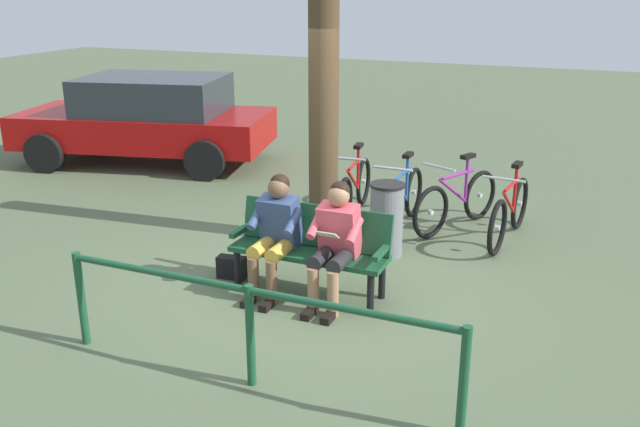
{
  "coord_description": "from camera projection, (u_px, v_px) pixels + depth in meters",
  "views": [
    {
      "loc": [
        -2.61,
        5.9,
        3.02
      ],
      "look_at": [
        -0.06,
        -0.2,
        0.75
      ],
      "focal_mm": 38.57,
      "sensor_mm": 36.0,
      "label": 1
    }
  ],
  "objects": [
    {
      "name": "tree_trunk",
      "position": [
        324.0,
        101.0,
        7.8
      ],
      "size": [
        0.35,
        0.35,
        3.38
      ],
      "primitive_type": "cylinder",
      "color": "#4C3823",
      "rests_on": "ground"
    },
    {
      "name": "person_companion",
      "position": [
        275.0,
        229.0,
        6.8
      ],
      "size": [
        0.49,
        0.77,
        1.2
      ],
      "rotation": [
        0.0,
        0.0,
        -0.01
      ],
      "color": "#334772",
      "rests_on": "ground"
    },
    {
      "name": "bicycle_red",
      "position": [
        509.0,
        213.0,
        8.22
      ],
      "size": [
        0.48,
        1.68,
        0.94
      ],
      "rotation": [
        0.0,
        0.0,
        1.46
      ],
      "color": "black",
      "rests_on": "ground"
    },
    {
      "name": "ground_plane",
      "position": [
        307.0,
        287.0,
        7.08
      ],
      "size": [
        40.0,
        40.0,
        0.0
      ],
      "primitive_type": "plane",
      "color": "#566647"
    },
    {
      "name": "parked_car",
      "position": [
        148.0,
        118.0,
        11.65
      ],
      "size": [
        4.49,
        2.72,
        1.47
      ],
      "rotation": [
        0.0,
        0.0,
        0.22
      ],
      "color": "#A50C0C",
      "rests_on": "ground"
    },
    {
      "name": "litter_bin",
      "position": [
        386.0,
        220.0,
        7.77
      ],
      "size": [
        0.4,
        0.4,
        0.86
      ],
      "color": "slate",
      "rests_on": "ground"
    },
    {
      "name": "handbag",
      "position": [
        232.0,
        267.0,
        7.26
      ],
      "size": [
        0.31,
        0.17,
        0.24
      ],
      "primitive_type": "cube",
      "rotation": [
        0.0,
        0.0,
        0.1
      ],
      "color": "black",
      "rests_on": "ground"
    },
    {
      "name": "bicycle_green",
      "position": [
        354.0,
        189.0,
        9.12
      ],
      "size": [
        0.48,
        1.68,
        0.94
      ],
      "rotation": [
        0.0,
        0.0,
        1.67
      ],
      "color": "black",
      "rests_on": "ground"
    },
    {
      "name": "person_reading",
      "position": [
        335.0,
        238.0,
        6.56
      ],
      "size": [
        0.49,
        0.77,
        1.2
      ],
      "rotation": [
        0.0,
        0.0,
        -0.01
      ],
      "color": "#D84C59",
      "rests_on": "ground"
    },
    {
      "name": "bench",
      "position": [
        312.0,
        243.0,
        6.87
      ],
      "size": [
        1.61,
        0.5,
        0.87
      ],
      "rotation": [
        0.0,
        0.0,
        -0.01
      ],
      "color": "#194C2D",
      "rests_on": "ground"
    },
    {
      "name": "bicycle_purple",
      "position": [
        402.0,
        201.0,
        8.66
      ],
      "size": [
        0.48,
        1.68,
        0.94
      ],
      "rotation": [
        0.0,
        0.0,
        1.54
      ],
      "color": "black",
      "rests_on": "ground"
    },
    {
      "name": "railing_fence",
      "position": [
        250.0,
        315.0,
        5.2
      ],
      "size": [
        3.34,
        0.09,
        0.85
      ],
      "rotation": [
        0.0,
        0.0,
        -0.01
      ],
      "color": "#194C2D",
      "rests_on": "ground"
    },
    {
      "name": "bicycle_black",
      "position": [
        456.0,
        201.0,
        8.64
      ],
      "size": [
        0.77,
        1.55,
        0.94
      ],
      "rotation": [
        0.0,
        0.0,
        1.14
      ],
      "color": "black",
      "rests_on": "ground"
    }
  ]
}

